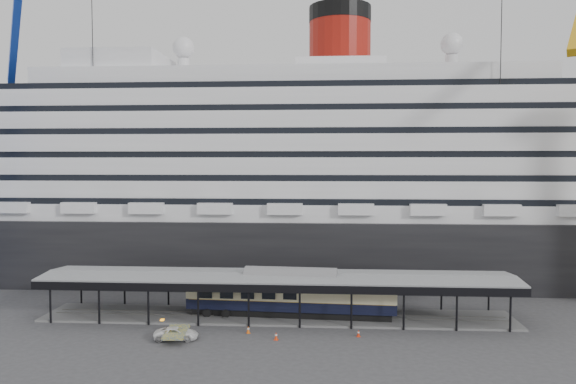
{
  "coord_description": "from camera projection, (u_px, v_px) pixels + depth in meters",
  "views": [
    {
      "loc": [
        5.72,
        -61.18,
        18.55
      ],
      "look_at": [
        1.09,
        8.0,
        14.92
      ],
      "focal_mm": 35.0,
      "sensor_mm": 36.0,
      "label": 1
    }
  ],
  "objects": [
    {
      "name": "traffic_cone_left",
      "position": [
        248.0,
        330.0,
        60.99
      ],
      "size": [
        0.54,
        0.54,
        0.81
      ],
      "rotation": [
        0.0,
        0.0,
        0.4
      ],
      "color": "#E55A0C",
      "rests_on": "ground"
    },
    {
      "name": "port_truck",
      "position": [
        176.0,
        334.0,
        58.77
      ],
      "size": [
        4.76,
        2.51,
        1.28
      ],
      "primitive_type": "imported",
      "rotation": [
        0.0,
        0.0,
        1.66
      ],
      "color": "white",
      "rests_on": "ground"
    },
    {
      "name": "platform_canopy",
      "position": [
        277.0,
        298.0,
        67.17
      ],
      "size": [
        56.0,
        9.18,
        5.3
      ],
      "color": "slate",
      "rests_on": "ground"
    },
    {
      "name": "ground",
      "position": [
        273.0,
        330.0,
        62.31
      ],
      "size": [
        200.0,
        200.0,
        0.0
      ],
      "primitive_type": "plane",
      "color": "#3A3A3D",
      "rests_on": "ground"
    },
    {
      "name": "traffic_cone_right",
      "position": [
        358.0,
        333.0,
        59.79
      ],
      "size": [
        0.51,
        0.51,
        0.76
      ],
      "rotation": [
        0.0,
        0.0,
        0.41
      ],
      "color": "red",
      "rests_on": "ground"
    },
    {
      "name": "traffic_cone_mid",
      "position": [
        276.0,
        336.0,
        58.69
      ],
      "size": [
        0.5,
        0.5,
        0.85
      ],
      "rotation": [
        0.0,
        0.0,
        -0.16
      ],
      "color": "red",
      "rests_on": "ground"
    },
    {
      "name": "cruise_ship",
      "position": [
        291.0,
        164.0,
        93.23
      ],
      "size": [
        130.0,
        30.0,
        43.9
      ],
      "color": "black",
      "rests_on": "ground"
    },
    {
      "name": "pullman_carriage",
      "position": [
        291.0,
        293.0,
        67.03
      ],
      "size": [
        25.07,
        4.83,
        24.46
      ],
      "rotation": [
        0.0,
        0.0,
        -0.07
      ],
      "color": "black",
      "rests_on": "ground"
    }
  ]
}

